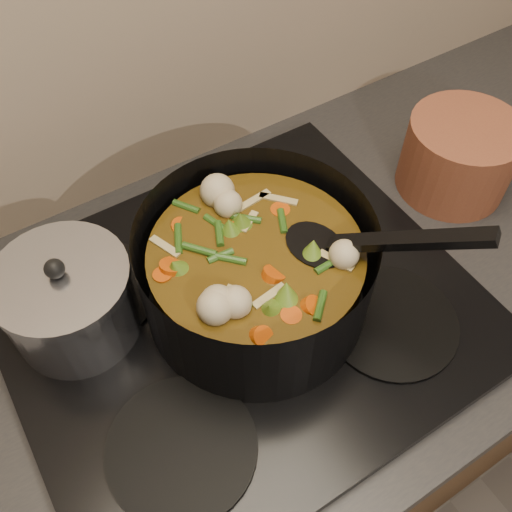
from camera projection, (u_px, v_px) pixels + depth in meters
counter at (246, 431)px, 1.16m from camera, size 2.64×0.64×0.91m
stovetop at (241, 311)px, 0.79m from camera, size 0.62×0.54×0.03m
stockpot at (257, 272)px, 0.74m from camera, size 0.39×0.39×0.22m
saucepan at (70, 301)px, 0.72m from camera, size 0.17×0.17×0.14m
terracotta_crock at (458, 156)px, 0.91m from camera, size 0.23×0.23×0.12m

